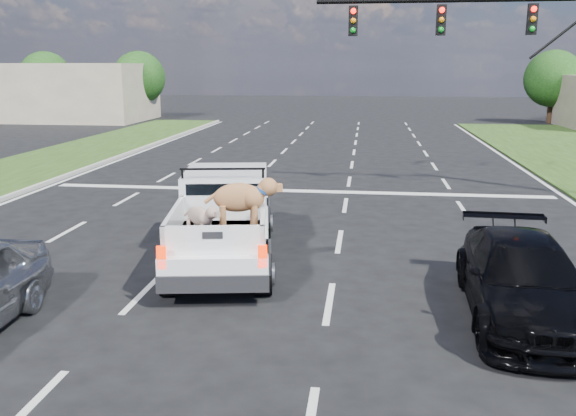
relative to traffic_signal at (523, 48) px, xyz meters
name	(u,v)px	position (x,y,z in m)	size (l,w,h in m)	color
ground	(234,298)	(-7.20, -10.50, -4.73)	(160.00, 160.00, 0.00)	black
road_markings	(282,214)	(-7.20, -3.94, -4.72)	(17.75, 60.00, 0.01)	silver
traffic_signal	(523,48)	(0.00, 0.00, 0.00)	(9.11, 0.31, 7.00)	black
building_left	(82,92)	(-27.20, 25.50, -2.53)	(10.00, 8.00, 4.40)	#BFB392
tree_far_b	(46,78)	(-31.20, 27.50, -1.44)	(4.20, 4.20, 5.40)	#332114
tree_far_c	(139,78)	(-23.20, 27.50, -1.44)	(4.20, 4.20, 5.40)	#332114
tree_far_d	(553,79)	(8.80, 27.50, -1.44)	(4.20, 4.20, 5.40)	#332114
pickup_truck	(225,217)	(-7.87, -8.24, -3.76)	(2.79, 5.68, 2.04)	black
black_coupe	(523,279)	(-2.20, -10.69, -4.06)	(1.88, 4.61, 1.34)	black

